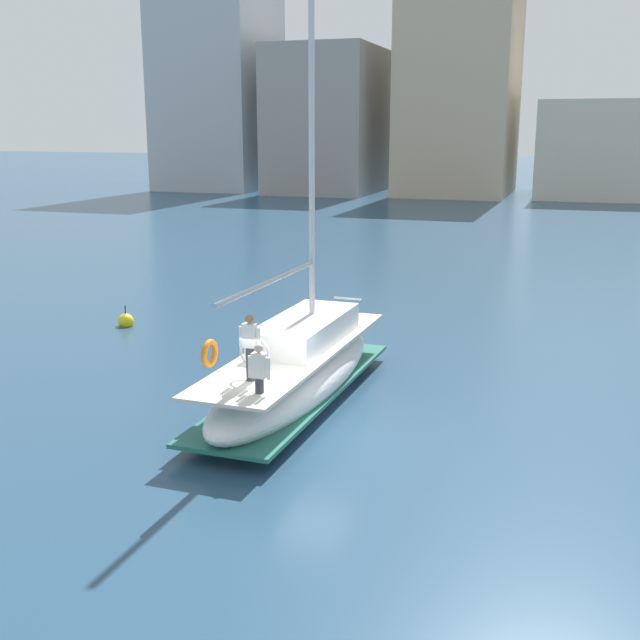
# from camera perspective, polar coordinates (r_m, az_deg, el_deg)

# --- Properties ---
(ground_plane) EXTENTS (400.00, 400.00, 0.00)m
(ground_plane) POSITION_cam_1_polar(r_m,az_deg,el_deg) (19.27, -1.42, -8.08)
(ground_plane) COLOR navy
(main_sailboat) EXTENTS (2.69, 9.66, 12.18)m
(main_sailboat) POSITION_cam_1_polar(r_m,az_deg,el_deg) (21.06, -1.65, -3.55)
(main_sailboat) COLOR white
(main_sailboat) RESTS_ON ground
(mooring_buoy) EXTENTS (0.58, 0.58, 0.89)m
(mooring_buoy) POSITION_cam_1_polar(r_m,az_deg,el_deg) (30.12, -13.93, -0.08)
(mooring_buoy) COLOR yellow
(mooring_buoy) RESTS_ON ground
(waterfront_buildings) EXTENTS (86.65, 20.36, 27.08)m
(waterfront_buildings) POSITION_cam_1_polar(r_m,az_deg,el_deg) (90.20, 15.70, 15.69)
(waterfront_buildings) COLOR #B2B7BC
(waterfront_buildings) RESTS_ON ground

